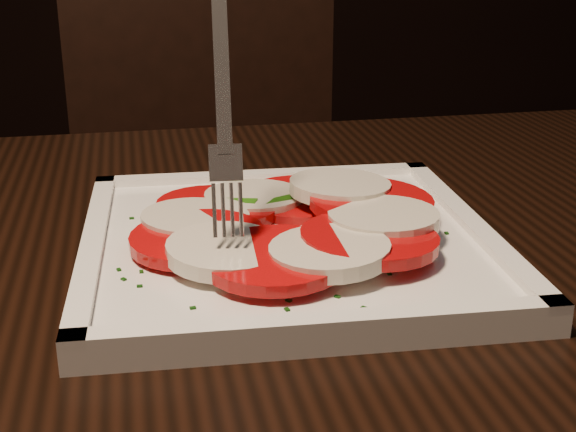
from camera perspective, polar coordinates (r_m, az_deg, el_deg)
name	(u,v)px	position (r m, az deg, el deg)	size (l,w,h in m)	color
table	(391,380)	(0.62, 7.32, -11.48)	(1.23, 0.85, 0.75)	black
chair	(215,219)	(1.25, -5.21, -0.21)	(0.45, 0.45, 0.93)	black
plate	(288,246)	(0.57, 0.00, -2.13)	(0.28, 0.28, 0.01)	white
caprese_salad	(288,221)	(0.56, -0.01, -0.38)	(0.23, 0.24, 0.03)	#BC040A
fork	(222,83)	(0.52, -4.73, 9.43)	(0.03, 0.07, 0.18)	white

